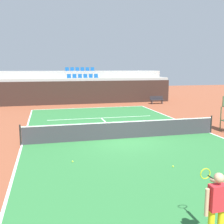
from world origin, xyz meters
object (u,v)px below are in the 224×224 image
object	(u,v)px
tennis_net	(124,130)
tennis_ball_0	(73,161)
player	(216,204)
tennis_ball_1	(173,166)
player_bench	(157,99)

from	to	relation	value
tennis_net	tennis_ball_0	xyz separation A→B (m)	(-3.18, -3.19, -0.47)
player	tennis_ball_1	world-z (taller)	player
tennis_ball_0	tennis_ball_1	size ratio (longest dim) A/B	1.00
tennis_net	player	xyz separation A→B (m)	(-0.63, -9.35, 0.47)
tennis_net	tennis_ball_1	size ratio (longest dim) A/B	167.88
player	player_bench	world-z (taller)	player
player_bench	tennis_ball_1	distance (m)	19.27
tennis_ball_1	player_bench	bearing A→B (deg)	68.87
tennis_net	player_bench	distance (m)	15.27
player	tennis_ball_0	distance (m)	6.73
player	tennis_ball_1	size ratio (longest dim) A/B	25.91
tennis_ball_0	tennis_ball_1	distance (m)	4.13
tennis_net	player_bench	size ratio (longest dim) A/B	7.39
player	tennis_ball_0	world-z (taller)	player
player_bench	tennis_ball_1	size ratio (longest dim) A/B	22.73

